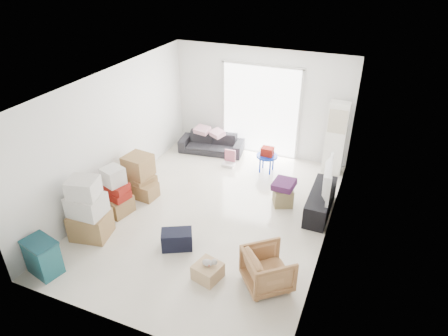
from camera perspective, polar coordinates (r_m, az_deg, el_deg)
The scene contains 21 objects.
room_shell at distance 7.50m, azimuth -1.77°, elevation 1.98°, with size 4.98×6.48×3.18m.
sliding_door at distance 10.10m, azimuth 5.21°, elevation 8.66°, with size 2.10×0.04×2.33m.
ac_tower at distance 9.59m, azimuth 15.67°, elevation 4.09°, with size 0.45×0.30×1.75m, color white.
tv_console at distance 8.35m, azimuth 13.60°, elevation -4.67°, with size 0.43×1.43×0.48m, color black.
television at distance 8.19m, azimuth 13.85°, elevation -2.87°, with size 1.09×0.63×0.14m, color black.
sofa at distance 10.42m, azimuth -1.81°, elevation 3.94°, with size 1.65×0.48×0.65m, color #28282D.
pillow_left at distance 10.38m, azimuth -3.15°, elevation 6.17°, with size 0.42×0.33×0.13m, color #C28D96.
pillow_right at distance 10.17m, azimuth -0.96°, elevation 5.65°, with size 0.33×0.26×0.11m, color #C28D96.
armchair at distance 6.50m, azimuth 6.29°, elevation -13.95°, with size 0.70×0.66×0.72m, color tan.
storage_bins at distance 7.33m, azimuth -24.48°, elevation -11.48°, with size 0.63×0.51×0.64m.
box_stack_a at distance 7.71m, azimuth -18.85°, elevation -5.89°, with size 0.77×0.68×1.23m.
box_stack_b at distance 8.27m, azimuth -15.21°, elevation -3.55°, with size 0.62×0.60×1.03m.
box_stack_c at distance 8.80m, azimuth -12.00°, elevation -1.00°, with size 0.73×0.66×0.91m.
loose_box at distance 8.74m, azimuth -10.99°, elevation -3.22°, with size 0.41×0.41×0.34m, color olive.
duffel_bag at distance 7.31m, azimuth -6.74°, elevation -10.11°, with size 0.54×0.33×0.35m, color black.
ottoman at distance 8.45m, azimuth 8.42°, elevation -4.05°, with size 0.38×0.38×0.38m, color #918054.
blanket at distance 8.30m, azimuth 8.55°, elevation -2.54°, with size 0.42×0.42×0.14m, color #481C48.
kids_table at distance 9.48m, azimuth 6.18°, elevation 1.93°, with size 0.50×0.50×0.63m.
toy_walker at distance 9.86m, azimuth 0.73°, elevation 0.99°, with size 0.30×0.27×0.39m.
wood_crate at distance 6.73m, azimuth -2.33°, elevation -14.53°, with size 0.41×0.41×0.27m, color tan.
plush_bunny at distance 6.60m, azimuth -2.11°, elevation -13.35°, with size 0.25×0.14×0.13m.
Camera 1 is at (2.75, -6.06, 4.81)m, focal length 32.00 mm.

